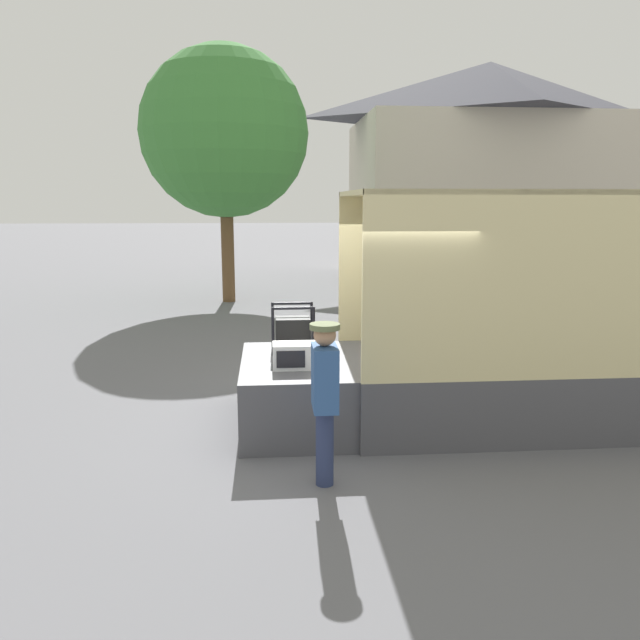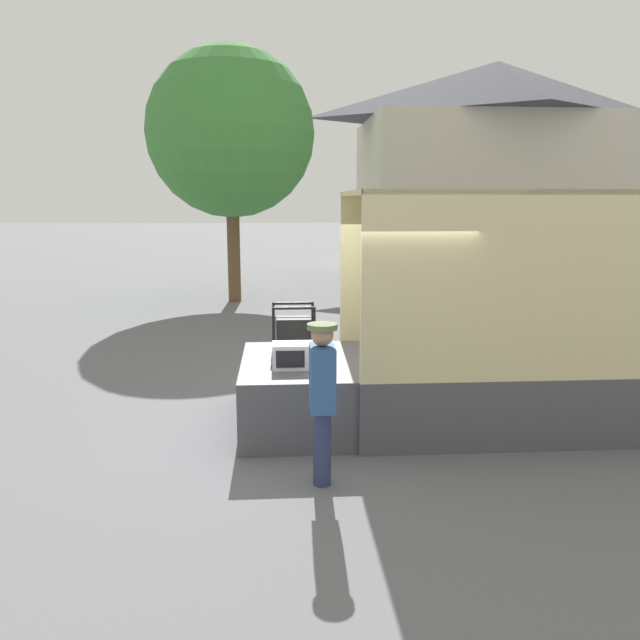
% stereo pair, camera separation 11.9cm
% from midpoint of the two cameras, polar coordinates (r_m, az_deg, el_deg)
% --- Properties ---
extents(ground_plane, '(160.00, 160.00, 0.00)m').
position_cam_midpoint_polar(ground_plane, '(8.18, 2.13, -9.30)').
color(ground_plane, slate).
extents(box_truck, '(6.63, 2.24, 2.94)m').
position_cam_midpoint_polar(box_truck, '(9.19, 26.45, -2.47)').
color(box_truck, silver).
rests_on(box_truck, ground).
extents(tailgate_deck, '(1.35, 2.13, 0.84)m').
position_cam_midpoint_polar(tailgate_deck, '(8.00, -2.71, -6.61)').
color(tailgate_deck, '#4C4C51').
rests_on(tailgate_deck, ground).
extents(microwave, '(0.52, 0.36, 0.30)m').
position_cam_midpoint_polar(microwave, '(7.50, -2.80, -3.27)').
color(microwave, white).
rests_on(microwave, tailgate_deck).
extents(portable_generator, '(0.57, 0.43, 0.64)m').
position_cam_midpoint_polar(portable_generator, '(8.30, -2.82, -1.26)').
color(portable_generator, black).
rests_on(portable_generator, tailgate_deck).
extents(worker_person, '(0.30, 0.44, 1.65)m').
position_cam_midpoint_polar(worker_person, '(6.14, -0.12, -6.24)').
color(worker_person, navy).
rests_on(worker_person, ground).
extents(house_backdrop, '(9.74, 6.57, 7.71)m').
position_cam_midpoint_polar(house_backdrop, '(24.22, 14.78, 13.04)').
color(house_backdrop, beige).
rests_on(house_backdrop, ground).
extents(street_tree, '(4.61, 4.61, 6.99)m').
position_cam_midpoint_polar(street_tree, '(18.01, -8.92, 16.54)').
color(street_tree, brown).
rests_on(street_tree, ground).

